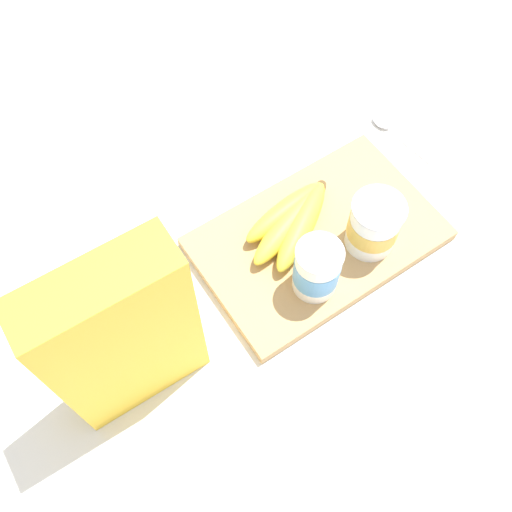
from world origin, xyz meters
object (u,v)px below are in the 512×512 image
Objects in this scene: yogurt_cup_back at (317,269)px; spoon at (393,131)px; cutting_board at (318,239)px; cereal_box at (123,338)px; banana_bunch at (293,220)px; yogurt_cup_front at (374,225)px.

yogurt_cup_back is 0.70× the size of spoon.
cutting_board is 0.35m from cereal_box.
cereal_box is at bearing 6.69° from cutting_board.
cereal_box is at bearing -5.10° from yogurt_cup_back.
yogurt_cup_front is at bearing 133.88° from banana_bunch.
spoon is (-0.25, -0.06, -0.03)m from banana_bunch.
yogurt_cup_back is (0.11, 0.01, 0.00)m from yogurt_cup_front.
yogurt_cup_front is 0.11m from yogurt_cup_back.
cereal_box reaches higher than yogurt_cup_back.
spoon is (-0.18, -0.15, -0.06)m from yogurt_cup_front.
cutting_board is at bearing -172.10° from cereal_box.
cutting_board is at bearing -131.16° from yogurt_cup_back.
yogurt_cup_back is at bearing 6.14° from yogurt_cup_front.
yogurt_cup_front is 0.52× the size of banana_bunch.
yogurt_cup_front is 0.98× the size of yogurt_cup_back.
yogurt_cup_back reaches higher than spoon.
yogurt_cup_back is (-0.26, 0.02, -0.08)m from cereal_box.
yogurt_cup_back is 0.10m from banana_bunch.
cereal_box reaches higher than spoon.
cutting_board is 2.63× the size of spoon.
cutting_board is 0.05m from banana_bunch.
cereal_box is at bearing 13.52° from banana_bunch.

